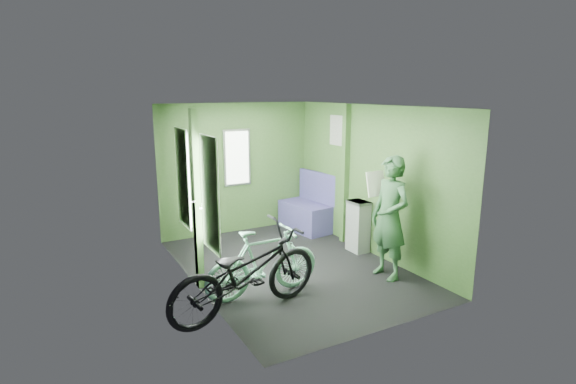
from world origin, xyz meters
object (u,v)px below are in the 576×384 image
Objects in this scene: bicycle_mint at (264,297)px; passenger at (390,218)px; bicycle_black at (247,314)px; waste_box at (358,226)px; bench_seat at (308,213)px.

passenger reaches higher than bicycle_mint.
bicycle_black is 2.28m from passenger.
waste_box is 0.77× the size of bench_seat.
waste_box reaches higher than bicycle_mint.
bicycle_mint is at bearing -100.91° from passenger.
passenger is at bearing -101.40° from bench_seat.
bench_seat is at bearing 173.57° from passenger.
passenger is 2.43m from bench_seat.
bicycle_mint is 1.84× the size of waste_box.
bicycle_black is 3.33m from bench_seat.
bicycle_black is at bearing -140.90° from bench_seat.
bicycle_black is 2.36× the size of waste_box.
bicycle_mint is 2.20m from waste_box.
bicycle_black is at bearing -155.94° from waste_box.
bicycle_mint is 1.97m from passenger.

